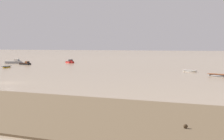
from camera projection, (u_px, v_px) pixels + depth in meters
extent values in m
plane|color=tan|center=(9.00, 83.00, 60.11)|extent=(800.00, 800.00, 0.00)
sphere|color=#402F1E|center=(186.00, 126.00, 26.18)|extent=(0.31, 0.31, 0.31)
cube|color=red|center=(70.00, 62.00, 129.08)|extent=(4.37, 4.03, 0.83)
cone|color=red|center=(72.00, 63.00, 127.08)|extent=(2.08, 2.12, 1.66)
cube|color=black|center=(70.00, 62.00, 129.02)|extent=(4.47, 4.12, 0.09)
cube|color=black|center=(71.00, 60.00, 128.12)|extent=(1.62, 1.66, 0.65)
cube|color=#384751|center=(71.00, 60.00, 127.66)|extent=(0.98, 1.12, 0.51)
cube|color=black|center=(68.00, 62.00, 130.94)|extent=(0.41, 0.42, 0.59)
ellipsoid|color=white|center=(190.00, 71.00, 85.40)|extent=(3.73, 1.90, 0.56)
cube|color=silver|center=(190.00, 70.00, 85.38)|extent=(3.45, 1.82, 0.07)
cube|color=silver|center=(190.00, 71.00, 85.39)|extent=(0.44, 1.12, 0.06)
cube|color=black|center=(25.00, 64.00, 118.19)|extent=(3.82, 1.83, 0.73)
cone|color=black|center=(30.00, 64.00, 117.20)|extent=(1.27, 1.55, 1.46)
cube|color=brown|center=(25.00, 63.00, 118.15)|extent=(3.91, 1.87, 0.08)
cube|color=brown|center=(27.00, 62.00, 117.69)|extent=(0.98, 1.22, 0.57)
cube|color=#384751|center=(28.00, 62.00, 117.47)|extent=(0.29, 1.12, 0.45)
cube|color=black|center=(21.00, 64.00, 119.10)|extent=(0.25, 0.31, 0.52)
ellipsoid|color=gold|center=(7.00, 67.00, 101.25)|extent=(2.87, 4.55, 0.68)
cube|color=#33383F|center=(7.00, 66.00, 101.23)|extent=(2.72, 4.22, 0.09)
cube|color=#33383F|center=(7.00, 67.00, 101.24)|extent=(1.34, 0.71, 0.07)
cube|color=gray|center=(13.00, 63.00, 126.47)|extent=(5.63, 4.06, 1.02)
cone|color=gray|center=(21.00, 63.00, 126.36)|extent=(2.31, 2.53, 2.05)
cube|color=silver|center=(13.00, 62.00, 126.44)|extent=(5.76, 4.15, 0.11)
cube|color=silver|center=(17.00, 60.00, 126.36)|extent=(1.79, 1.98, 0.80)
cube|color=#384751|center=(19.00, 60.00, 126.33)|extent=(0.88, 1.54, 0.63)
cube|color=black|center=(6.00, 62.00, 126.57)|extent=(0.46, 0.50, 0.73)
ellipsoid|color=gray|center=(218.00, 76.00, 72.40)|extent=(4.74, 3.02, 0.71)
cube|color=brown|center=(218.00, 74.00, 72.38)|extent=(4.40, 2.86, 0.09)
cube|color=brown|center=(218.00, 75.00, 72.39)|extent=(0.75, 1.39, 0.07)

